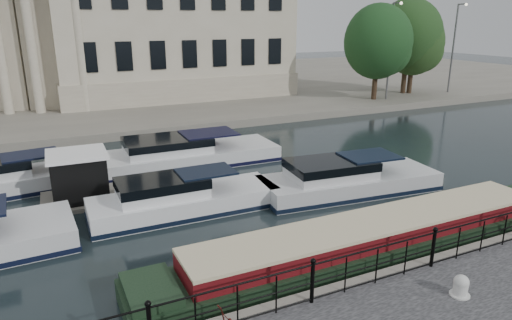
% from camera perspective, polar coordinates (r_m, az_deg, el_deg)
% --- Properties ---
extents(ground_plane, '(160.00, 160.00, 0.00)m').
position_cam_1_polar(ground_plane, '(13.90, 1.75, -14.44)').
color(ground_plane, black).
rests_on(ground_plane, ground).
extents(far_bank, '(120.00, 42.00, 0.55)m').
position_cam_1_polar(far_bank, '(50.28, -19.27, 8.28)').
color(far_bank, '#6B665B').
rests_on(far_bank, ground_plane).
extents(railing, '(24.14, 0.14, 1.22)m').
position_cam_1_polar(railing, '(11.61, 7.07, -14.56)').
color(railing, black).
rests_on(railing, near_quay).
extents(civic_building, '(53.55, 31.84, 16.85)m').
position_cam_1_polar(civic_building, '(45.41, -20.74, 15.87)').
color(civic_building, '#ADA38C').
rests_on(civic_building, far_bank).
extents(lamp_posts, '(8.24, 1.55, 8.07)m').
position_cam_1_polar(lamp_posts, '(44.37, 20.21, 13.01)').
color(lamp_posts, '#59595B').
rests_on(lamp_posts, far_bank).
extents(mooring_bollard, '(0.51, 0.51, 0.57)m').
position_cam_1_polar(mooring_bollard, '(13.06, 24.23, -14.16)').
color(mooring_bollard, beige).
rests_on(mooring_bollard, near_quay).
extents(narrowboat, '(16.01, 2.16, 1.58)m').
position_cam_1_polar(narrowboat, '(15.45, 14.66, -10.02)').
color(narrowboat, black).
rests_on(narrowboat, ground_plane).
extents(harbour_hut, '(3.23, 2.72, 2.19)m').
position_cam_1_polar(harbour_hut, '(20.15, -21.21, -2.31)').
color(harbour_hut, '#6B665B').
rests_on(harbour_hut, ground_plane).
extents(cabin_cruisers, '(23.90, 10.26, 1.99)m').
position_cam_1_polar(cabin_cruisers, '(19.95, -14.10, -3.62)').
color(cabin_cruisers, silver).
rests_on(cabin_cruisers, ground_plane).
extents(trees, '(10.90, 7.59, 8.63)m').
position_cam_1_polar(trees, '(44.14, 17.84, 13.87)').
color(trees, black).
rests_on(trees, far_bank).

